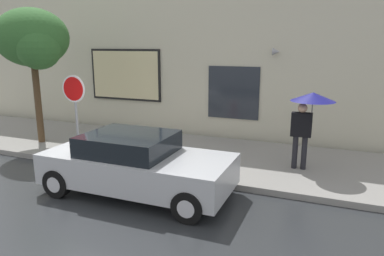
{
  "coord_description": "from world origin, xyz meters",
  "views": [
    {
      "loc": [
        5.09,
        -6.53,
        3.31
      ],
      "look_at": [
        1.73,
        1.8,
        1.2
      ],
      "focal_mm": 33.25,
      "sensor_mm": 36.0,
      "label": 1
    }
  ],
  "objects_px": {
    "street_tree": "(33,40)",
    "parked_car": "(136,164)",
    "pedestrian_with_umbrella": "(309,107)",
    "fire_hydrant": "(170,149)",
    "stop_sign": "(75,100)"
  },
  "relations": [
    {
      "from": "fire_hydrant",
      "to": "pedestrian_with_umbrella",
      "type": "height_order",
      "value": "pedestrian_with_umbrella"
    },
    {
      "from": "pedestrian_with_umbrella",
      "to": "stop_sign",
      "type": "distance_m",
      "value": 6.32
    },
    {
      "from": "pedestrian_with_umbrella",
      "to": "stop_sign",
      "type": "bearing_deg",
      "value": -168.09
    },
    {
      "from": "pedestrian_with_umbrella",
      "to": "street_tree",
      "type": "distance_m",
      "value": 8.48
    },
    {
      "from": "fire_hydrant",
      "to": "street_tree",
      "type": "bearing_deg",
      "value": 177.26
    },
    {
      "from": "fire_hydrant",
      "to": "street_tree",
      "type": "xyz_separation_m",
      "value": [
        -4.77,
        0.23,
        2.94
      ]
    },
    {
      "from": "parked_car",
      "to": "fire_hydrant",
      "type": "height_order",
      "value": "parked_car"
    },
    {
      "from": "parked_car",
      "to": "street_tree",
      "type": "distance_m",
      "value": 5.97
    },
    {
      "from": "pedestrian_with_umbrella",
      "to": "fire_hydrant",
      "type": "bearing_deg",
      "value": -167.93
    },
    {
      "from": "pedestrian_with_umbrella",
      "to": "stop_sign",
      "type": "height_order",
      "value": "stop_sign"
    },
    {
      "from": "street_tree",
      "to": "parked_car",
      "type": "bearing_deg",
      "value": -23.71
    },
    {
      "from": "parked_car",
      "to": "street_tree",
      "type": "bearing_deg",
      "value": 156.29
    },
    {
      "from": "parked_car",
      "to": "fire_hydrant",
      "type": "distance_m",
      "value": 1.91
    },
    {
      "from": "parked_car",
      "to": "pedestrian_with_umbrella",
      "type": "height_order",
      "value": "pedestrian_with_umbrella"
    },
    {
      "from": "fire_hydrant",
      "to": "stop_sign",
      "type": "height_order",
      "value": "stop_sign"
    }
  ]
}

